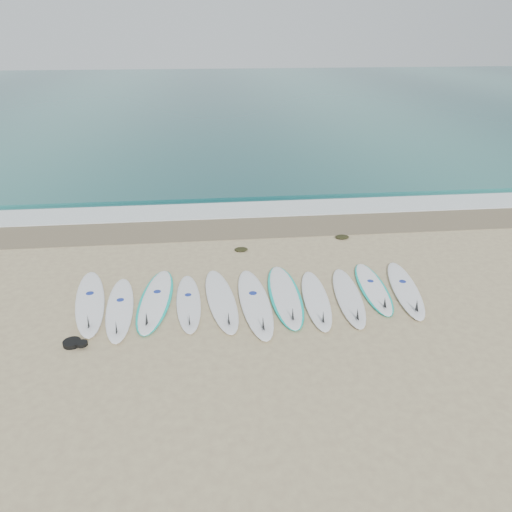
{
  "coord_description": "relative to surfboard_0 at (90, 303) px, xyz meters",
  "views": [
    {
      "loc": [
        -0.89,
        -9.05,
        5.23
      ],
      "look_at": [
        0.22,
        1.28,
        0.4
      ],
      "focal_mm": 35.0,
      "sensor_mm": 36.0,
      "label": 1
    }
  ],
  "objects": [
    {
      "name": "ground",
      "position": [
        3.33,
        -0.1,
        -0.06
      ],
      "size": [
        120.0,
        120.0,
        0.0
      ],
      "primitive_type": "plane",
      "color": "tan"
    },
    {
      "name": "surfboard_7",
      "position": [
        4.64,
        -0.38,
        -0.01
      ],
      "size": [
        0.7,
        2.55,
        0.32
      ],
      "rotation": [
        0.0,
        0.0,
        -0.07
      ],
      "color": "white",
      "rests_on": "ground"
    },
    {
      "name": "ocean",
      "position": [
        3.33,
        32.4,
        -0.05
      ],
      "size": [
        120.0,
        55.0,
        0.03
      ],
      "primitive_type": "cube",
      "color": "#1E5A59",
      "rests_on": "ground"
    },
    {
      "name": "surfboard_9",
      "position": [
        5.99,
        0.01,
        -0.02
      ],
      "size": [
        0.72,
        2.43,
        0.3
      ],
      "rotation": [
        0.0,
        0.0,
        -0.06
      ],
      "color": "white",
      "rests_on": "ground"
    },
    {
      "name": "wet_sand_band",
      "position": [
        3.33,
        4.0,
        -0.06
      ],
      "size": [
        120.0,
        1.8,
        0.01
      ],
      "primitive_type": "cube",
      "color": "brown",
      "rests_on": "ground"
    },
    {
      "name": "surfboard_10",
      "position": [
        6.65,
        -0.16,
        -0.0
      ],
      "size": [
        0.93,
        2.67,
        0.33
      ],
      "rotation": [
        0.0,
        0.0,
        -0.15
      ],
      "color": "white",
      "rests_on": "ground"
    },
    {
      "name": "surfboard_4",
      "position": [
        2.69,
        -0.19,
        -0.0
      ],
      "size": [
        0.85,
        2.77,
        0.35
      ],
      "rotation": [
        0.0,
        0.0,
        0.1
      ],
      "color": "white",
      "rests_on": "ground"
    },
    {
      "name": "surfboard_1",
      "position": [
        0.64,
        -0.31,
        -0.01
      ],
      "size": [
        0.75,
        2.62,
        0.33
      ],
      "rotation": [
        0.0,
        0.0,
        0.08
      ],
      "color": "white",
      "rests_on": "ground"
    },
    {
      "name": "surfboard_6",
      "position": [
        4.03,
        -0.12,
        -0.01
      ],
      "size": [
        0.7,
        2.76,
        0.35
      ],
      "rotation": [
        0.0,
        0.0,
        -0.01
      ],
      "color": "white",
      "rests_on": "ground"
    },
    {
      "name": "surfboard_8",
      "position": [
        5.34,
        -0.34,
        -0.01
      ],
      "size": [
        0.77,
        2.6,
        0.33
      ],
      "rotation": [
        0.0,
        0.0,
        -0.1
      ],
      "color": "white",
      "rests_on": "ground"
    },
    {
      "name": "leash_coil",
      "position": [
        -0.01,
        -1.41,
        -0.01
      ],
      "size": [
        0.46,
        0.36,
        0.11
      ],
      "color": "black",
      "rests_on": "ground"
    },
    {
      "name": "wave_crest",
      "position": [
        3.33,
        6.9,
        -0.01
      ],
      "size": [
        120.0,
        1.0,
        0.1
      ],
      "primitive_type": "cube",
      "color": "#1E5A59",
      "rests_on": "ground"
    },
    {
      "name": "seaweed_far",
      "position": [
        6.08,
        2.92,
        -0.03
      ],
      "size": [
        0.38,
        0.29,
        0.07
      ],
      "primitive_type": "ellipsoid",
      "color": "black",
      "rests_on": "ground"
    },
    {
      "name": "surfboard_5",
      "position": [
        3.37,
        -0.38,
        0.0
      ],
      "size": [
        0.72,
        2.92,
        0.37
      ],
      "rotation": [
        0.0,
        0.0,
        0.04
      ],
      "color": "white",
      "rests_on": "ground"
    },
    {
      "name": "surfboard_0",
      "position": [
        0.0,
        0.0,
        0.0
      ],
      "size": [
        1.06,
        2.87,
        0.36
      ],
      "rotation": [
        0.0,
        0.0,
        0.17
      ],
      "color": "white",
      "rests_on": "ground"
    },
    {
      "name": "surfboard_3",
      "position": [
        2.01,
        -0.22,
        -0.01
      ],
      "size": [
        0.6,
        2.42,
        0.31
      ],
      "rotation": [
        0.0,
        0.0,
        0.04
      ],
      "color": "white",
      "rests_on": "ground"
    },
    {
      "name": "surfboard_2",
      "position": [
        1.32,
        -0.02,
        -0.01
      ],
      "size": [
        0.87,
        2.74,
        0.34
      ],
      "rotation": [
        0.0,
        0.0,
        -0.08
      ],
      "color": "white",
      "rests_on": "ground"
    },
    {
      "name": "seaweed_near",
      "position": [
        3.3,
        2.4,
        -0.03
      ],
      "size": [
        0.34,
        0.27,
        0.07
      ],
      "primitive_type": "ellipsoid",
      "color": "black",
      "rests_on": "ground"
    },
    {
      "name": "foam_band",
      "position": [
        3.33,
        5.4,
        -0.04
      ],
      "size": [
        120.0,
        1.4,
        0.04
      ],
      "primitive_type": "cube",
      "color": "silver",
      "rests_on": "ground"
    }
  ]
}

